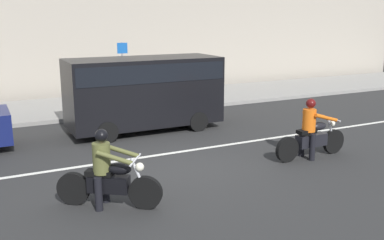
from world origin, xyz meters
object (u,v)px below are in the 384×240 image
at_px(motorcycle_with_rider_olive, 108,176).
at_px(parked_van_black, 144,89).
at_px(street_sign_post, 123,65).
at_px(motorcycle_with_rider_orange_stripe, 311,134).

distance_m(motorcycle_with_rider_olive, parked_van_black, 5.97).
height_order(parked_van_black, street_sign_post, street_sign_post).
bearing_deg(street_sign_post, parked_van_black, -99.60).
bearing_deg(street_sign_post, motorcycle_with_rider_olive, -109.46).
bearing_deg(motorcycle_with_rider_orange_stripe, street_sign_post, 102.75).
bearing_deg(motorcycle_with_rider_orange_stripe, motorcycle_with_rider_olive, -173.72).
xyz_separation_m(motorcycle_with_rider_olive, motorcycle_with_rider_orange_stripe, (5.61, 0.62, 0.01)).
bearing_deg(motorcycle_with_rider_olive, street_sign_post, 70.54).
distance_m(motorcycle_with_rider_olive, street_sign_post, 10.57).
distance_m(motorcycle_with_rider_orange_stripe, parked_van_black, 5.52).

